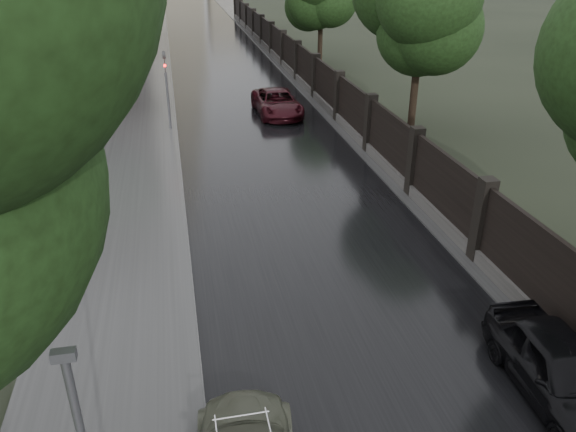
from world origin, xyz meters
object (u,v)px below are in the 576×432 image
Objects in this scene: tree_left_far at (90,14)px; traffic_light at (167,85)px; car_right_near at (559,369)px; car_right_far at (277,103)px; tree_right_b at (420,32)px.

tree_left_far reaches higher than traffic_light.
car_right_near reaches higher than car_right_far.
tree_left_far reaches higher than tree_right_b.
tree_right_b is at bearing -27.30° from tree_left_far.
tree_left_far is 1.05× the size of tree_right_b.
traffic_light is 0.95× the size of car_right_near.
tree_left_far is 6.84m from traffic_light.
tree_left_far is at bearing 160.65° from car_right_far.
tree_right_b is 1.42× the size of car_right_far.
car_right_far is at bearing 97.95° from car_right_near.
tree_right_b is 1.75× the size of traffic_light.
car_right_far is (-1.80, 22.39, -0.03)m from car_right_near.
car_right_far is (9.60, -3.15, -4.56)m from tree_left_far.
car_right_far is (-5.90, 4.85, -4.27)m from tree_right_b.
tree_right_b is 12.44m from traffic_light.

